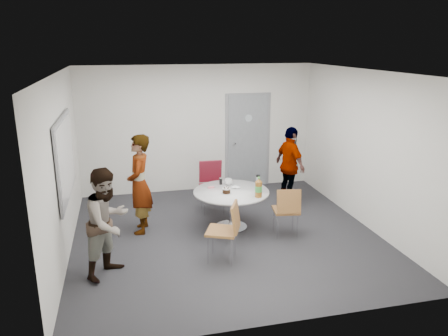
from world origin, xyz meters
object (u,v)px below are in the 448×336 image
object	(u,v)px
chair_near_right	(287,207)
table	(233,196)
chair_far	(211,181)
person_left	(108,222)
chair_near_left	(228,226)
whiteboard	(65,158)
person_main	(139,184)
person_right	(290,165)
door	(248,141)

from	to	relation	value
chair_near_right	table	bearing A→B (deg)	152.83
chair_far	person_left	distance (m)	2.80
chair_near_left	table	bearing A→B (deg)	5.33
whiteboard	chair_near_left	size ratio (longest dim) A/B	2.10
chair_near_left	person_main	xyz separation A→B (m)	(-1.19, 1.37, 0.29)
whiteboard	person_main	size ratio (longest dim) A/B	1.12
person_left	chair_near_left	bearing A→B (deg)	-49.57
table	person_left	distance (m)	2.35
person_right	chair_far	bearing A→B (deg)	79.69
whiteboard	chair_near_left	xyz separation A→B (m)	(2.28, -1.07, -0.90)
chair_far	person_main	size ratio (longest dim) A/B	0.57
chair_near_left	person_right	distance (m)	2.80
chair_far	person_main	distance (m)	1.57
door	person_left	distance (m)	4.48
chair_near_right	chair_far	world-z (taller)	chair_far
door	person_right	size ratio (longest dim) A/B	1.37
person_right	person_main	bearing A→B (deg)	92.03
chair_near_right	person_left	world-z (taller)	person_left
door	whiteboard	bearing A→B (deg)	-147.34
whiteboard	chair_far	size ratio (longest dim) A/B	1.98
table	chair_near_right	distance (m)	0.96
chair_near_right	person_main	size ratio (longest dim) A/B	0.51
person_main	person_left	world-z (taller)	person_main
whiteboard	table	world-z (taller)	whiteboard
chair_near_right	person_main	world-z (taller)	person_main
whiteboard	chair_near_right	distance (m)	3.58
chair_near_left	person_right	size ratio (longest dim) A/B	0.58
door	chair_near_left	distance (m)	3.62
chair_far	chair_near_left	bearing A→B (deg)	86.96
door	chair_near_left	xyz separation A→B (m)	(-1.28, -3.35, -0.47)
door	chair_near_right	size ratio (longest dim) A/B	2.46
door	person_right	bearing A→B (deg)	-66.92
door	person_main	size ratio (longest dim) A/B	1.25
door	person_main	xyz separation A→B (m)	(-2.47, -1.98, -0.18)
person_main	person_right	xyz separation A→B (m)	(2.99, 0.75, -0.07)
person_main	person_left	size ratio (longest dim) A/B	1.10
table	person_main	world-z (taller)	person_main
whiteboard	chair_far	xyz separation A→B (m)	(2.47, 1.00, -0.86)
door	person_main	bearing A→B (deg)	-141.30
person_main	table	bearing A→B (deg)	89.96
chair_far	person_right	xyz separation A→B (m)	(1.62, 0.05, 0.19)
chair_far	whiteboard	bearing A→B (deg)	24.34
door	person_left	size ratio (longest dim) A/B	1.37
door	table	distance (m)	2.44
door	chair_far	size ratio (longest dim) A/B	2.21
person_left	table	bearing A→B (deg)	-20.66
door	whiteboard	xyz separation A→B (m)	(-3.56, -2.28, 0.42)
whiteboard	person_main	bearing A→B (deg)	15.52
chair_near_left	chair_near_right	xyz separation A→B (m)	(1.15, 0.57, -0.03)
chair_near_right	door	bearing A→B (deg)	96.20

